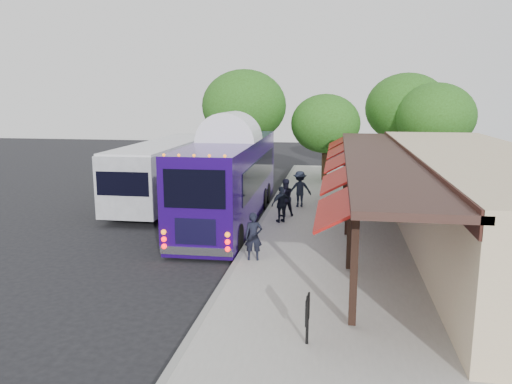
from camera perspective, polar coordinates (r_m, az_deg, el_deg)
The scene contains 15 objects.
ground at distance 16.78m, azimuth -2.65°, elevation -8.72°, with size 90.00×90.00×0.00m, color black.
sidewalk at distance 20.31m, azimuth 13.76°, elevation -5.28°, with size 10.00×40.00×0.15m, color #9E9B93.
curb at distance 20.50m, azimuth -0.21°, elevation -4.80°, with size 0.20×40.00×0.16m, color gray.
station_shelter at distance 20.46m, azimuth 23.47°, elevation -0.66°, with size 8.15×20.00×3.60m.
coach_bus at distance 22.64m, azimuth -2.97°, elevation 1.97°, with size 2.78×12.33×3.92m.
city_bus at distance 27.35m, azimuth -10.01°, elevation 2.68°, with size 2.73×11.96×3.21m.
ped_a at distance 16.91m, azimuth -0.29°, elevation -5.12°, with size 0.59×0.39×1.63m, color black.
ped_b at distance 23.02m, azimuth 3.30°, elevation -0.62°, with size 0.85×0.66×1.75m, color black.
ped_c at distance 21.91m, azimuth 2.93°, elevation -1.42°, with size 0.94×0.39×1.60m, color black.
ped_d at distance 24.99m, azimuth 5.02°, elevation 0.35°, with size 1.17×0.67×1.80m, color black.
sign_board at distance 11.49m, azimuth 5.89°, elevation -13.46°, with size 0.09×0.52×1.13m.
tree_left at distance 32.94m, azimuth 7.94°, elevation 7.73°, with size 4.49×4.49×5.75m.
tree_mid at distance 36.25m, azimuth 16.82°, elevation 9.17°, with size 5.60×5.60×7.17m.
tree_right at distance 34.33m, azimuth 19.80°, elevation 8.13°, with size 5.05×5.05×6.46m.
tree_far at distance 34.60m, azimuth -1.35°, elevation 9.81°, with size 5.77×5.77×7.39m.
Camera 1 is at (3.29, -15.45, 5.68)m, focal length 35.00 mm.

